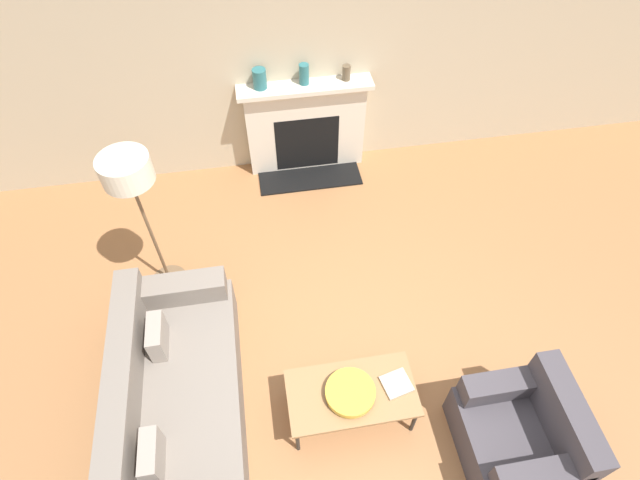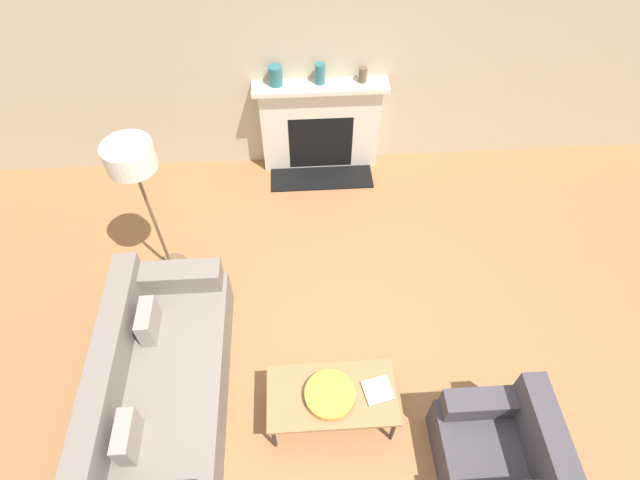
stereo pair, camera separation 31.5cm
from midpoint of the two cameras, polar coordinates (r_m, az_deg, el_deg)
The scene contains 12 objects.
ground_plane at distance 4.47m, azimuth 2.03°, elevation -17.12°, with size 18.00×18.00×0.00m, color #99663D.
wall_back at distance 5.47m, azimuth -4.02°, elevation 21.02°, with size 18.00×0.06×2.90m.
fireplace at distance 5.85m, azimuth -3.20°, elevation 12.60°, with size 1.46×0.59×1.12m.
couch at distance 4.31m, azimuth -18.40°, elevation -17.43°, with size 0.93×2.06×0.76m.
armchair_near at distance 4.24m, azimuth 19.87°, elevation -20.37°, with size 0.74×0.83×0.79m.
coffee_table at distance 4.07m, azimuth 1.33°, elevation -17.27°, with size 1.01×0.54×0.39m.
bowl at distance 3.99m, azimuth 1.13°, elevation -17.12°, with size 0.39×0.39×0.07m.
book at distance 4.08m, azimuth 6.47°, elevation -16.11°, with size 0.25×0.24×0.02m.
floor_lamp at distance 4.33m, azimuth -22.76°, elevation 5.90°, with size 0.41×0.41×1.61m.
mantel_vase_left at distance 5.46m, azimuth -8.65°, elevation 17.71°, with size 0.14×0.14×0.21m.
mantel_vase_center_left at distance 5.47m, azimuth -3.57°, elevation 18.34°, with size 0.10×0.10×0.22m.
mantel_vase_center_right at distance 5.54m, azimuth 1.32°, elevation 18.52°, with size 0.09×0.09×0.16m.
Camera 1 is at (-0.59, -1.64, 4.13)m, focal length 28.00 mm.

